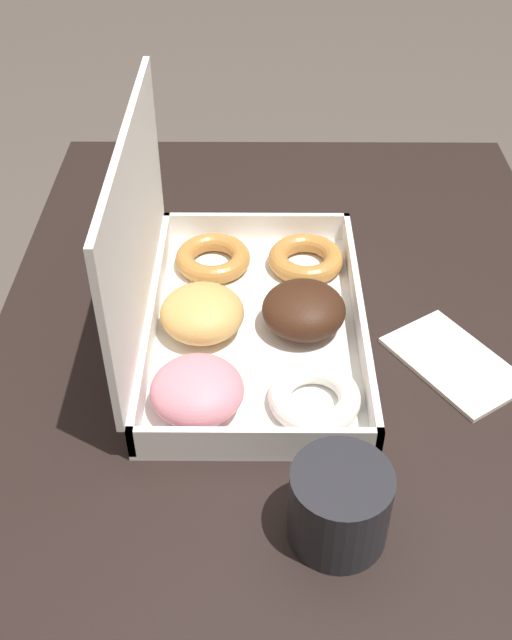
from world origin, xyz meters
TOP-DOWN VIEW (x-y plane):
  - ground_plane at (0.00, 0.00)m, footprint 8.00×8.00m
  - dining_table at (0.00, 0.00)m, footprint 0.93×0.76m
  - donut_box at (-0.05, 0.07)m, footprint 0.41×0.27m
  - coffee_mug at (-0.33, -0.03)m, footprint 0.10×0.10m
  - paper_napkin at (-0.10, -0.19)m, footprint 0.19×0.17m

SIDE VIEW (x-z plane):
  - ground_plane at x=0.00m, z-range 0.00..0.00m
  - dining_table at x=0.00m, z-range 0.25..1.01m
  - paper_napkin at x=-0.10m, z-range 0.76..0.77m
  - coffee_mug at x=-0.33m, z-range 0.77..0.85m
  - donut_box at x=-0.05m, z-range 0.67..0.95m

